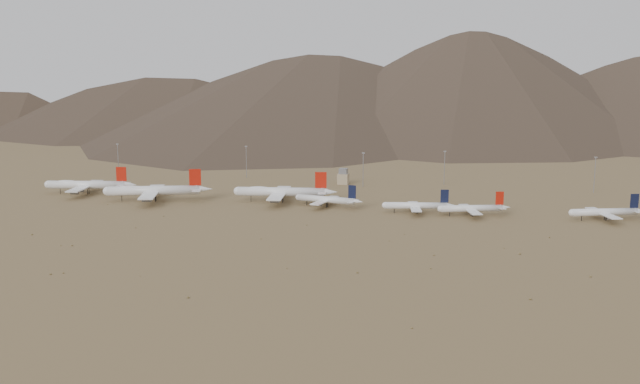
% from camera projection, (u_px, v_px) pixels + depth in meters
% --- Properties ---
extents(ground, '(3000.00, 3000.00, 0.00)m').
position_uv_depth(ground, '(254.00, 213.00, 434.37)').
color(ground, '#92784B').
rests_on(ground, ground).
extents(mountain_ridge, '(4400.00, 1000.00, 300.00)m').
position_uv_depth(mountain_ridge, '(418.00, 32.00, 1268.91)').
color(mountain_ridge, brown).
rests_on(mountain_ridge, ground).
extents(widebody_west, '(64.75, 50.69, 19.43)m').
position_uv_depth(widebody_west, '(87.00, 185.00, 498.19)').
color(widebody_west, white).
rests_on(widebody_west, ground).
extents(widebody_centre, '(69.12, 55.01, 21.32)m').
position_uv_depth(widebody_centre, '(154.00, 190.00, 471.58)').
color(widebody_centre, white).
rests_on(widebody_centre, ground).
extents(widebody_east, '(68.39, 53.31, 20.44)m').
position_uv_depth(widebody_east, '(281.00, 192.00, 468.29)').
color(widebody_east, white).
rests_on(widebody_east, ground).
extents(narrowbody_a, '(46.03, 33.61, 15.31)m').
position_uv_depth(narrowbody_a, '(328.00, 200.00, 451.71)').
color(narrowbody_a, white).
rests_on(narrowbody_a, ground).
extents(narrowbody_b, '(44.50, 32.57, 14.83)m').
position_uv_depth(narrowbody_b, '(418.00, 206.00, 432.96)').
color(narrowbody_b, white).
rests_on(narrowbody_b, ground).
extents(narrowbody_c, '(43.12, 32.08, 14.73)m').
position_uv_depth(narrowbody_c, '(473.00, 208.00, 424.88)').
color(narrowbody_c, white).
rests_on(narrowbody_c, ground).
extents(narrowbody_d, '(44.85, 33.49, 15.43)m').
position_uv_depth(narrowbody_d, '(606.00, 212.00, 413.00)').
color(narrowbody_d, white).
rests_on(narrowbody_d, ground).
extents(control_tower, '(8.00, 8.00, 12.00)m').
position_uv_depth(control_tower, '(343.00, 177.00, 541.11)').
color(control_tower, tan).
rests_on(control_tower, ground).
extents(mast_far_west, '(2.00, 0.60, 25.70)m').
position_uv_depth(mast_far_west, '(118.00, 157.00, 588.18)').
color(mast_far_west, gray).
rests_on(mast_far_west, ground).
extents(mast_west, '(2.00, 0.60, 25.70)m').
position_uv_depth(mast_west, '(246.00, 160.00, 571.35)').
color(mast_west, gray).
rests_on(mast_west, ground).
extents(mast_centre, '(2.00, 0.60, 25.70)m').
position_uv_depth(mast_centre, '(363.00, 168.00, 527.15)').
color(mast_centre, gray).
rests_on(mast_centre, ground).
extents(mast_east, '(2.00, 0.60, 25.70)m').
position_uv_depth(mast_east, '(444.00, 166.00, 537.60)').
color(mast_east, gray).
rests_on(mast_east, ground).
extents(mast_far_east, '(2.00, 0.60, 25.70)m').
position_uv_depth(mast_far_east, '(595.00, 173.00, 502.50)').
color(mast_far_east, gray).
rests_on(mast_far_east, ground).
extents(desert_scrub, '(447.67, 178.33, 0.83)m').
position_uv_depth(desert_scrub, '(207.00, 252.00, 341.36)').
color(desert_scrub, olive).
rests_on(desert_scrub, ground).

